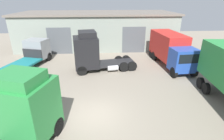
# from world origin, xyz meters

# --- Properties ---
(ground_plane) EXTENTS (60.00, 60.00, 0.00)m
(ground_plane) POSITION_xyz_m (0.00, 0.00, 0.00)
(ground_plane) COLOR gray
(warehouse_building) EXTENTS (23.49, 9.30, 5.18)m
(warehouse_building) POSITION_xyz_m (0.00, 18.39, 2.60)
(warehouse_building) COLOR gray
(warehouse_building) RESTS_ON ground_plane
(tractor_unit_green) EXTENTS (4.35, 6.80, 4.04)m
(tractor_unit_green) POSITION_xyz_m (-3.53, -2.31, 1.90)
(tractor_unit_green) COLOR #28843D
(tractor_unit_green) RESTS_ON ground_plane
(flatbed_truck_grey) EXTENTS (4.60, 8.40, 2.71)m
(flatbed_truck_grey) POSITION_xyz_m (-7.47, 9.92, 1.29)
(flatbed_truck_grey) COLOR gray
(flatbed_truck_grey) RESTS_ON ground_plane
(tractor_unit_black) EXTENTS (6.70, 3.48, 4.18)m
(tractor_unit_black) POSITION_xyz_m (-0.58, 7.78, 1.97)
(tractor_unit_black) COLOR black
(tractor_unit_black) RESTS_ON ground_plane
(box_truck_blue) EXTENTS (2.96, 7.52, 3.56)m
(box_truck_blue) POSITION_xyz_m (8.28, 8.80, 1.99)
(box_truck_blue) COLOR #2347A3
(box_truck_blue) RESTS_ON ground_plane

